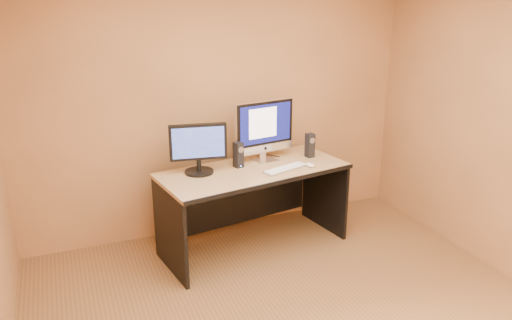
# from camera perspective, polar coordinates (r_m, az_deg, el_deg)

# --- Properties ---
(walls) EXTENTS (4.00, 4.00, 2.60)m
(walls) POSITION_cam_1_polar(r_m,az_deg,el_deg) (3.22, 6.92, -0.90)
(walls) COLOR #AA7244
(walls) RESTS_ON ground
(desk) EXTENTS (1.85, 1.04, 0.81)m
(desk) POSITION_cam_1_polar(r_m,az_deg,el_deg) (4.79, -0.24, -5.60)
(desk) COLOR tan
(desk) RESTS_ON ground
(imac) EXTENTS (0.65, 0.33, 0.60)m
(imac) POSITION_cam_1_polar(r_m,az_deg,el_deg) (4.78, 1.15, 3.34)
(imac) COLOR silver
(imac) RESTS_ON desk
(second_monitor) EXTENTS (0.56, 0.34, 0.46)m
(second_monitor) POSITION_cam_1_polar(r_m,az_deg,el_deg) (4.50, -6.61, 1.28)
(second_monitor) COLOR black
(second_monitor) RESTS_ON desk
(speaker_left) EXTENTS (0.09, 0.10, 0.24)m
(speaker_left) POSITION_cam_1_polar(r_m,az_deg,el_deg) (4.65, -2.03, 0.59)
(speaker_left) COLOR black
(speaker_left) RESTS_ON desk
(speaker_right) EXTENTS (0.08, 0.09, 0.24)m
(speaker_right) POSITION_cam_1_polar(r_m,az_deg,el_deg) (4.97, 6.17, 1.68)
(speaker_right) COLOR black
(speaker_right) RESTS_ON desk
(keyboard) EXTENTS (0.49, 0.27, 0.02)m
(keyboard) POSITION_cam_1_polar(r_m,az_deg,el_deg) (4.63, 3.41, -0.97)
(keyboard) COLOR #B4B4B9
(keyboard) RESTS_ON desk
(mouse) EXTENTS (0.08, 0.12, 0.04)m
(mouse) POSITION_cam_1_polar(r_m,az_deg,el_deg) (4.72, 6.18, -0.55)
(mouse) COLOR silver
(mouse) RESTS_ON desk
(cable_a) EXTENTS (0.15, 0.20, 0.01)m
(cable_a) POSITION_cam_1_polar(r_m,az_deg,el_deg) (5.02, 1.54, 0.57)
(cable_a) COLOR black
(cable_a) RESTS_ON desk
(cable_b) EXTENTS (0.07, 0.19, 0.01)m
(cable_b) POSITION_cam_1_polar(r_m,az_deg,el_deg) (4.93, 0.28, 0.23)
(cable_b) COLOR black
(cable_b) RESTS_ON desk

